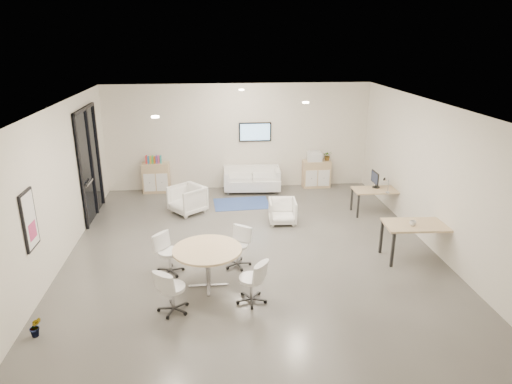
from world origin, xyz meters
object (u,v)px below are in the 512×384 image
Objects in this scene: desk_front at (421,228)px; loveseat at (252,180)px; armchair_right at (283,210)px; round_table at (207,253)px; sideboard_right at (316,174)px; armchair_left at (187,198)px; sideboard_left at (156,178)px; desk_rear at (378,192)px.

loveseat is at bearing 126.73° from desk_front.
armchair_right is 0.53× the size of round_table.
round_table is at bearing -119.07° from armchair_right.
sideboard_right reaches higher than round_table.
sideboard_right is at bearing 76.17° from armchair_left.
round_table is (-3.38, -5.72, 0.29)m from sideboard_right.
sideboard_left reaches higher than armchair_right.
desk_front reaches higher than round_table.
armchair_left is 5.08m from desk_rear.
desk_front is at bearing -39.64° from sideboard_left.
desk_front is at bearing 9.24° from round_table.
desk_rear is (6.05, -2.37, 0.15)m from sideboard_left.
desk_rear is (2.61, 0.43, 0.26)m from armchair_right.
desk_front is at bearing -36.76° from armchair_right.
desk_rear is at bearing -64.87° from sideboard_right.
sideboard_left is 1.10× the size of armchair_left.
armchair_right is at bearing -39.09° from sideboard_left.
loveseat is at bearing -3.80° from sideboard_left.
desk_rear is 0.83× the size of desk_front.
sideboard_left is 2.09m from armchair_left.
sideboard_left is 5.93m from round_table.
sideboard_right is (4.94, 0.00, -0.03)m from sideboard_left.
sideboard_right is 5.12m from desk_front.
armchair_right is (3.44, -2.79, -0.11)m from sideboard_left.
sideboard_left is 4.94m from sideboard_right.
sideboard_left is 6.50m from desk_rear.
sideboard_left is 7.83m from desk_front.
round_table is at bearing -74.77° from sideboard_left.
desk_front reaches higher than desk_rear.
armchair_right is 2.66m from desk_rear.
round_table is at bearing -142.15° from desk_rear.
desk_front reaches higher than armchair_right.
sideboard_left is 1.32× the size of armchair_right.
loveseat is at bearing 146.52° from desk_rear.
armchair_left is 5.94m from desk_front.
sideboard_left is 0.70× the size of round_table.
round_table is (-1.88, -2.93, 0.36)m from armchair_right.
armchair_left reaches higher than armchair_right.
sideboard_left is at bearing 159.75° from desk_rear.
armchair_left is 2.62m from armchair_right.
armchair_left is at bearing -155.05° from sideboard_right.
armchair_left is at bearing 175.01° from desk_rear.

